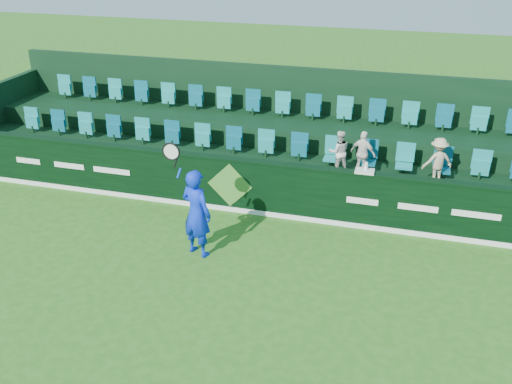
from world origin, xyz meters
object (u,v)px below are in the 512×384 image
(towel, at_px, (365,171))
(drinks_bottle, at_px, (366,168))
(spectator_right, at_px, (438,161))
(tennis_player, at_px, (196,212))
(spectator_left, at_px, (339,152))
(spectator_middle, at_px, (363,153))

(towel, distance_m, drinks_bottle, 0.09)
(spectator_right, distance_m, towel, 1.91)
(tennis_player, height_order, spectator_right, tennis_player)
(tennis_player, bearing_deg, towel, 33.50)
(spectator_left, height_order, towel, spectator_left)
(towel, relative_size, drinks_bottle, 1.74)
(spectator_middle, relative_size, towel, 2.65)
(drinks_bottle, bearing_deg, tennis_player, -146.66)
(tennis_player, distance_m, spectator_left, 4.04)
(spectator_left, relative_size, towel, 2.55)
(tennis_player, bearing_deg, drinks_bottle, 33.34)
(tennis_player, xyz_separation_m, spectator_left, (2.43, 3.21, 0.36))
(spectator_left, distance_m, towel, 1.34)
(tennis_player, relative_size, spectator_left, 2.39)
(spectator_left, bearing_deg, tennis_player, 33.48)
(tennis_player, relative_size, towel, 6.11)
(towel, xyz_separation_m, drinks_bottle, (0.02, 0.00, 0.09))
(tennis_player, bearing_deg, spectator_right, 34.30)
(tennis_player, distance_m, spectator_right, 5.71)
(tennis_player, bearing_deg, spectator_left, 52.85)
(tennis_player, relative_size, drinks_bottle, 10.63)
(tennis_player, xyz_separation_m, spectator_right, (4.70, 3.21, 0.39))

